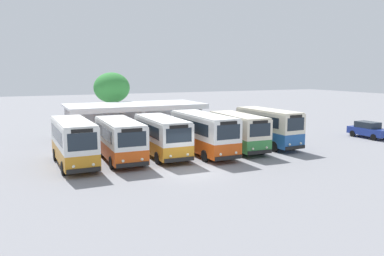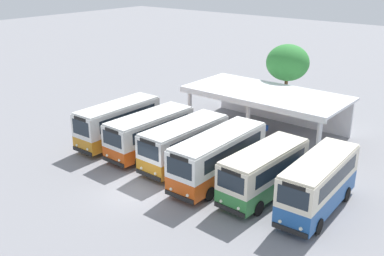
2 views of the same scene
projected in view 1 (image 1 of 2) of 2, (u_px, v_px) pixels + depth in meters
name	position (u px, v px, depth m)	size (l,w,h in m)	color
ground_plane	(192.00, 172.00, 25.91)	(180.00, 180.00, 0.00)	gray
city_bus_nearest_orange	(74.00, 141.00, 27.27)	(2.41, 7.45, 3.26)	black
city_bus_second_in_row	(120.00, 138.00, 28.79)	(2.59, 7.42, 3.06)	black
city_bus_middle_cream	(162.00, 135.00, 30.21)	(2.55, 7.37, 3.09)	black
city_bus_fourth_amber	(203.00, 132.00, 31.09)	(2.50, 8.11, 3.27)	black
city_bus_fifth_blue	(238.00, 130.00, 32.59)	(2.56, 7.03, 3.08)	black
city_bus_far_end_green	(268.00, 126.00, 34.31)	(2.44, 7.25, 3.31)	black
parked_car_flank	(369.00, 130.00, 38.92)	(1.91, 4.09, 1.62)	black
terminal_canopy	(133.00, 110.00, 39.78)	(13.51, 6.42, 3.40)	silver
waiting_chair_end_by_column	(127.00, 134.00, 37.96)	(0.46, 0.46, 0.86)	slate
waiting_chair_second_from_end	(133.00, 134.00, 38.25)	(0.46, 0.46, 0.86)	slate
waiting_chair_middle_seat	(139.00, 133.00, 38.58)	(0.46, 0.46, 0.86)	slate
waiting_chair_fourth_seat	(145.00, 133.00, 38.83)	(0.46, 0.46, 0.86)	slate
roadside_tree_behind_canopy	(112.00, 88.00, 43.38)	(4.00, 4.00, 6.52)	brown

